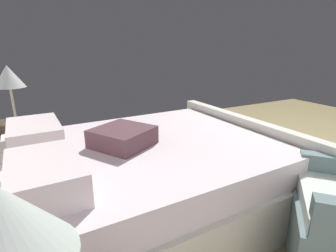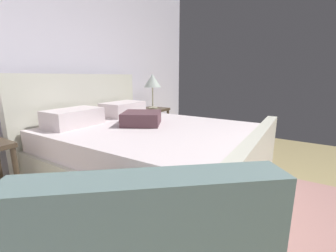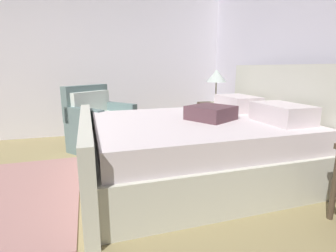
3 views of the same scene
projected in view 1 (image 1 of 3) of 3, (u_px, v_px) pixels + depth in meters
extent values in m
cube|color=#968658|center=(284.00, 155.00, 3.42)|extent=(4.83, 6.69, 0.02)
cube|color=beige|center=(145.00, 190.00, 2.20)|extent=(1.77, 2.09, 0.40)
cube|color=beige|center=(241.00, 150.00, 2.66)|extent=(1.84, 0.15, 0.70)
cube|color=silver|center=(144.00, 157.00, 2.11)|extent=(1.69, 2.03, 0.22)
cube|color=silver|center=(45.00, 176.00, 1.38)|extent=(0.57, 0.37, 0.18)
cube|color=silver|center=(35.00, 134.00, 2.02)|extent=(0.57, 0.37, 0.18)
cube|color=brown|center=(123.00, 137.00, 2.02)|extent=(0.55, 0.55, 0.14)
cube|color=#453728|center=(17.00, 124.00, 2.72)|extent=(0.44, 0.44, 0.04)
cube|color=#453728|center=(23.00, 160.00, 2.84)|extent=(0.40, 0.40, 0.02)
cylinder|color=#453728|center=(42.00, 154.00, 2.74)|extent=(0.04, 0.04, 0.56)
cylinder|color=#453728|center=(40.00, 142.00, 3.06)|extent=(0.04, 0.04, 0.56)
cylinder|color=#453728|center=(0.00, 161.00, 2.57)|extent=(0.04, 0.04, 0.56)
cylinder|color=#453728|center=(2.00, 148.00, 2.89)|extent=(0.04, 0.04, 0.56)
cylinder|color=#B7B293|center=(16.00, 122.00, 2.71)|extent=(0.16, 0.16, 0.02)
cylinder|color=#B7B293|center=(13.00, 104.00, 2.66)|extent=(0.02, 0.02, 0.34)
cone|color=silver|center=(8.00, 76.00, 2.58)|extent=(0.29, 0.29, 0.22)
cube|color=#A77671|center=(278.00, 169.00, 3.00)|extent=(1.88, 0.99, 0.01)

